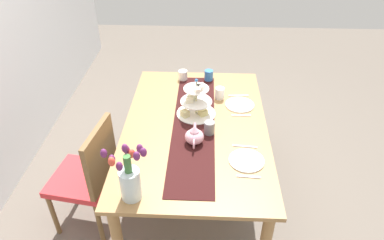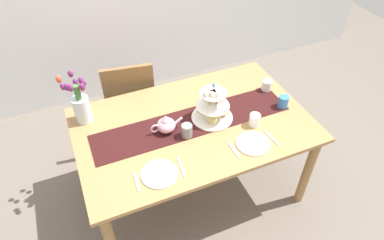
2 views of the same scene
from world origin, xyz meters
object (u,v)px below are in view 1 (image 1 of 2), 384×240
at_px(chair_left, 89,173).
at_px(knife_right, 239,95).
at_px(dining_table, 195,135).
at_px(mug_white_text, 220,93).
at_px(dinner_plate_right, 240,105).
at_px(fork_left, 248,177).
at_px(mug_orange, 209,75).
at_px(knife_left, 245,146).
at_px(tulip_vase, 129,178).
at_px(dinner_plate_left, 247,160).
at_px(fork_right, 241,115).
at_px(teapot, 194,136).
at_px(mug_grey, 209,128).
at_px(tiered_cake_stand, 196,103).
at_px(cream_jug, 183,75).

xyz_separation_m(chair_left, knife_right, (0.72, -1.10, 0.24)).
height_order(dining_table, mug_white_text, mug_white_text).
height_order(dinner_plate_right, knife_right, dinner_plate_right).
bearing_deg(knife_right, fork_left, 180.00).
xyz_separation_m(dining_table, mug_orange, (0.69, -0.09, 0.14)).
bearing_deg(dinner_plate_right, mug_white_text, 57.51).
height_order(dining_table, fork_left, fork_left).
height_order(chair_left, knife_left, chair_left).
relative_size(tulip_vase, fork_left, 2.63).
height_order(knife_right, mug_white_text, mug_white_text).
relative_size(dinner_plate_left, mug_white_text, 2.42).
height_order(tulip_vase, fork_right, tulip_vase).
bearing_deg(tulip_vase, mug_white_text, -25.60).
height_order(knife_left, dinner_plate_right, dinner_plate_right).
bearing_deg(dinner_plate_left, knife_right, 0.00).
relative_size(fork_left, fork_right, 1.00).
bearing_deg(mug_white_text, teapot, 162.68).
bearing_deg(chair_left, fork_left, -101.89).
distance_m(dining_table, mug_orange, 0.71).
bearing_deg(tulip_vase, dinner_plate_right, -34.56).
distance_m(fork_right, knife_right, 0.29).
xyz_separation_m(chair_left, dinner_plate_left, (-0.09, -1.10, 0.25)).
xyz_separation_m(mug_grey, mug_white_text, (0.48, -0.08, -0.00)).
distance_m(fork_right, mug_white_text, 0.30).
relative_size(dining_table, tiered_cake_stand, 5.46).
bearing_deg(cream_jug, tulip_vase, 171.74).
bearing_deg(dining_table, teapot, 180.00).
bearing_deg(fork_left, dinner_plate_left, 0.00).
relative_size(dining_table, fork_right, 11.07).
height_order(teapot, mug_white_text, teapot).
xyz_separation_m(fork_left, fork_right, (0.66, 0.00, 0.00)).
height_order(dining_table, teapot, teapot).
xyz_separation_m(cream_jug, mug_white_text, (-0.30, -0.32, 0.01)).
bearing_deg(mug_grey, dinner_plate_left, -139.34).
relative_size(dining_table, tulip_vase, 4.21).
bearing_deg(cream_jug, mug_orange, -90.76).
xyz_separation_m(chair_left, tiered_cake_stand, (0.44, -0.75, 0.34)).
bearing_deg(knife_left, fork_left, 180.00).
height_order(teapot, fork_left, teapot).
height_order(tiered_cake_stand, mug_grey, tiered_cake_stand).
bearing_deg(fork_right, fork_left, 180.00).
relative_size(tiered_cake_stand, mug_orange, 3.20).
xyz_separation_m(dinner_plate_left, mug_white_text, (0.76, 0.16, 0.04)).
relative_size(cream_jug, dinner_plate_right, 0.37).
distance_m(dinner_plate_left, knife_right, 0.81).
bearing_deg(mug_white_text, dinner_plate_right, -122.49).
bearing_deg(fork_left, mug_white_text, 9.99).
xyz_separation_m(dinner_plate_left, fork_left, (-0.15, 0.00, -0.00)).
relative_size(dinner_plate_left, knife_right, 1.35).
relative_size(dining_table, teapot, 6.96).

